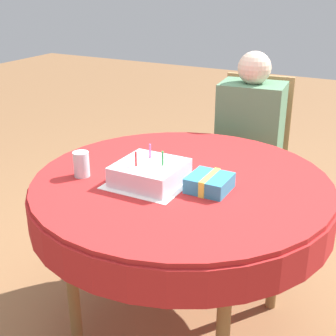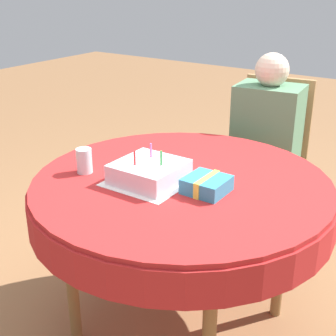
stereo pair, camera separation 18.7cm
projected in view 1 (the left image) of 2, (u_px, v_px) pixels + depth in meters
ground_plane at (180, 325)px, 2.18m from camera, size 12.00×12.00×0.00m
dining_table at (181, 198)px, 1.93m from camera, size 1.23×1.23×0.75m
chair at (251, 156)px, 2.79m from camera, size 0.48×0.48×0.97m
person at (249, 134)px, 2.64m from camera, size 0.37×0.37×1.14m
napkin at (150, 182)px, 1.86m from camera, size 0.30×0.30×0.00m
birthday_cake at (150, 173)px, 1.85m from camera, size 0.25×0.25×0.14m
drinking_glass at (81, 164)px, 1.90m from camera, size 0.07×0.07×0.10m
gift_box at (210, 183)px, 1.78m from camera, size 0.15×0.16×0.07m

